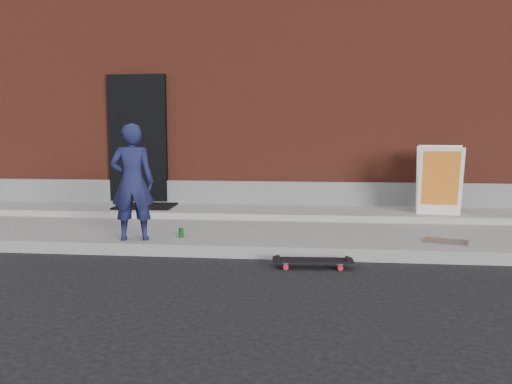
# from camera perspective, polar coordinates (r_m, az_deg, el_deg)

# --- Properties ---
(ground) EXTENTS (80.00, 80.00, 0.00)m
(ground) POSITION_cam_1_polar(r_m,az_deg,el_deg) (5.94, 1.54, -7.73)
(ground) COLOR black
(ground) RESTS_ON ground
(sidewalk) EXTENTS (20.00, 3.00, 0.15)m
(sidewalk) POSITION_cam_1_polar(r_m,az_deg,el_deg) (7.38, 2.47, -4.31)
(sidewalk) COLOR slate
(sidewalk) RESTS_ON ground
(apron) EXTENTS (20.00, 1.20, 0.10)m
(apron) POSITION_cam_1_polar(r_m,az_deg,el_deg) (8.24, 2.88, -2.28)
(apron) COLOR gray
(apron) RESTS_ON sidewalk
(building) EXTENTS (20.00, 8.10, 5.00)m
(building) POSITION_cam_1_polar(r_m,az_deg,el_deg) (12.78, 4.13, 11.17)
(building) COLOR maroon
(building) RESTS_ON ground
(child) EXTENTS (0.59, 0.45, 1.46)m
(child) POSITION_cam_1_polar(r_m,az_deg,el_deg) (6.38, -13.96, 1.09)
(child) COLOR #171A42
(child) RESTS_ON sidewalk
(skateboard) EXTENTS (0.86, 0.26, 0.10)m
(skateboard) POSITION_cam_1_polar(r_m,az_deg,el_deg) (5.59, 6.49, -7.84)
(skateboard) COLOR red
(skateboard) RESTS_ON ground
(pizza_sign) EXTENTS (0.74, 0.83, 1.06)m
(pizza_sign) POSITION_cam_1_polar(r_m,az_deg,el_deg) (8.16, 20.18, 1.33)
(pizza_sign) COLOR white
(pizza_sign) RESTS_ON apron
(soda_can) EXTENTS (0.07, 0.07, 0.12)m
(soda_can) POSITION_cam_1_polar(r_m,az_deg,el_deg) (6.51, -8.56, -4.64)
(soda_can) COLOR #198027
(soda_can) RESTS_ON sidewalk
(doormat) EXTENTS (0.99, 0.81, 0.03)m
(doormat) POSITION_cam_1_polar(r_m,az_deg,el_deg) (8.65, -12.52, -1.58)
(doormat) COLOR black
(doormat) RESTS_ON apron
(utility_plate) EXTENTS (0.58, 0.46, 0.02)m
(utility_plate) POSITION_cam_1_polar(r_m,az_deg,el_deg) (6.61, 20.91, -5.29)
(utility_plate) COLOR #5D5E62
(utility_plate) RESTS_ON sidewalk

